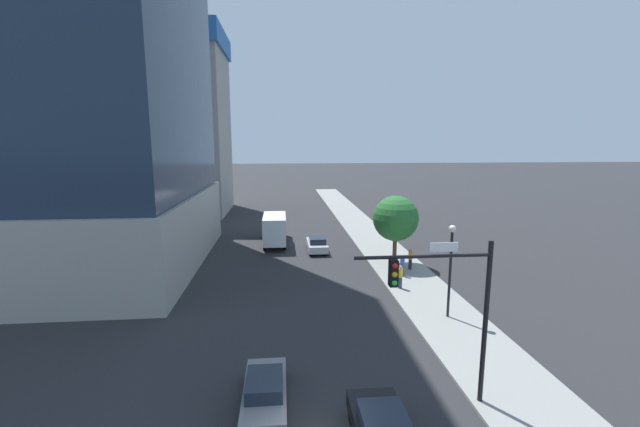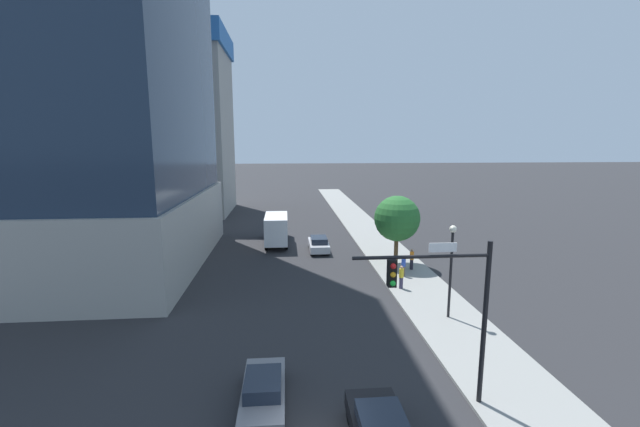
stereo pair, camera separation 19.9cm
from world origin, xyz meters
name	(u,v)px [view 2 (the right image)]	position (x,y,z in m)	size (l,w,h in m)	color
sidewalk	(403,270)	(8.90, 20.00, 0.07)	(4.66, 120.00, 0.15)	gray
construction_building	(187,115)	(-15.57, 51.81, 14.79)	(17.99, 15.12, 35.32)	#9E9B93
traffic_light_pole	(446,295)	(5.32, 2.20, 4.83)	(5.49, 0.48, 6.82)	black
street_lamp	(451,258)	(8.96, 10.37, 3.92)	(0.44, 0.44, 5.74)	black
street_tree	(397,219)	(8.68, 21.46, 4.23)	(3.95, 3.95, 6.07)	brown
car_silver	(319,244)	(2.31, 26.90, 0.74)	(1.87, 4.45, 1.48)	#B7B7BC
car_gray	(263,392)	(-1.92, 2.79, 0.70)	(1.75, 4.63, 1.42)	slate
box_truck	(277,227)	(-1.92, 30.28, 1.82)	(2.33, 7.96, 3.26)	#1E4799
pedestrian_orange_shirt	(412,259)	(9.61, 19.87, 1.05)	(0.34, 0.34, 1.76)	black
pedestrian_yellow_shirt	(401,277)	(7.45, 15.47, 1.03)	(0.34, 0.34, 1.72)	#38334C
pedestrian_blue_shirt	(403,266)	(8.42, 18.22, 0.98)	(0.34, 0.34, 1.64)	brown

